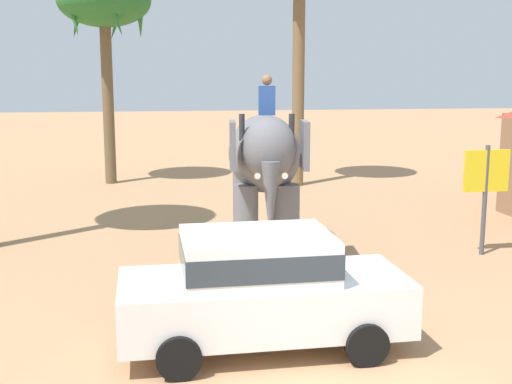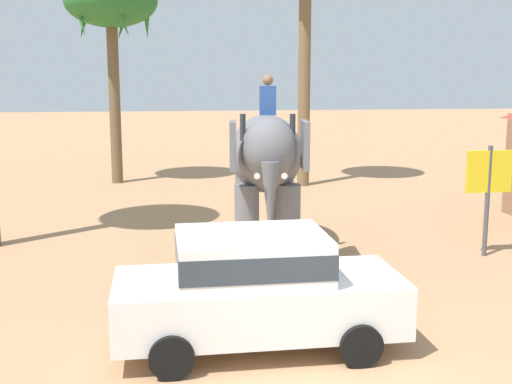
{
  "view_description": "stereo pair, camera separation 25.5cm",
  "coord_description": "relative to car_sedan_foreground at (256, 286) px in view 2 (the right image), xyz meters",
  "views": [
    {
      "loc": [
        -2.12,
        -7.32,
        3.95
      ],
      "look_at": [
        -0.21,
        5.44,
        1.6
      ],
      "focal_mm": 46.65,
      "sensor_mm": 36.0,
      "label": 1
    },
    {
      "loc": [
        -1.87,
        -7.35,
        3.95
      ],
      "look_at": [
        -0.21,
        5.44,
        1.6
      ],
      "focal_mm": 46.65,
      "sensor_mm": 36.0,
      "label": 2
    }
  ],
  "objects": [
    {
      "name": "car_sedan_foreground",
      "position": [
        0.0,
        0.0,
        0.0
      ],
      "size": [
        4.13,
        1.94,
        1.7
      ],
      "color": "white",
      "rests_on": "ground"
    },
    {
      "name": "elephant_with_mahout",
      "position": [
        0.92,
        5.28,
        1.06
      ],
      "size": [
        1.94,
        3.95,
        3.88
      ],
      "color": "slate",
      "rests_on": "ground"
    },
    {
      "name": "palm_tree_behind_elephant",
      "position": [
        -3.08,
        14.99,
        5.22
      ],
      "size": [
        3.2,
        3.2,
        7.23
      ],
      "color": "brown",
      "rests_on": "ground"
    },
    {
      "name": "signboard_yellow",
      "position": [
        5.55,
        4.18,
        0.76
      ],
      "size": [
        1.0,
        0.1,
        2.4
      ],
      "color": "#4C4C51",
      "rests_on": "ground"
    }
  ]
}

